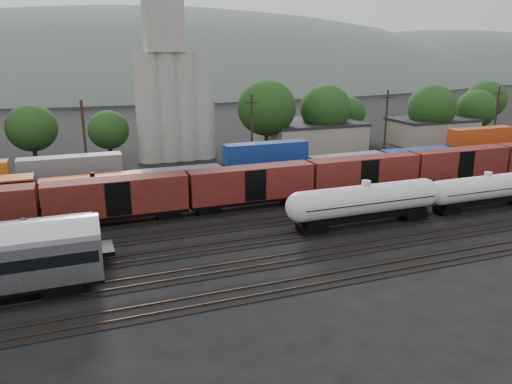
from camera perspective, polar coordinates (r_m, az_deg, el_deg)
name	(u,v)px	position (r m, az deg, el deg)	size (l,w,h in m)	color
ground	(218,228)	(53.51, -4.31, -4.17)	(600.00, 600.00, 0.00)	black
tracks	(218,228)	(53.49, -4.31, -4.12)	(180.00, 33.20, 0.20)	black
tank_car_a	(365,201)	(54.29, 12.35, -1.04)	(18.35, 3.29, 4.81)	silver
tank_car_b	(486,189)	(64.82, 24.83, 0.34)	(16.42, 2.94, 4.30)	silver
orange_locomotive	(64,194)	(60.31, -21.13, -0.19)	(19.19, 3.20, 4.80)	black
boxcar_string	(117,197)	(55.54, -15.61, -0.59)	(138.20, 2.90, 4.20)	black
container_wall	(211,172)	(67.55, -5.13, 2.29)	(160.00, 2.60, 5.80)	black
grain_silo	(174,94)	(86.31, -9.36, 11.01)	(13.40, 5.00, 29.00)	#A19E93
industrial_sheds	(196,144)	(87.47, -6.85, 5.42)	(119.38, 17.26, 5.10)	#9E937F
tree_band	(112,118)	(85.91, -16.16, 8.14)	(164.18, 20.48, 14.01)	black
utility_poles	(173,138)	(72.66, -9.44, 6.10)	(122.20, 0.36, 12.00)	black
distant_hills	(133,117)	(313.00, -13.90, 8.34)	(860.00, 286.00, 130.00)	#59665B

